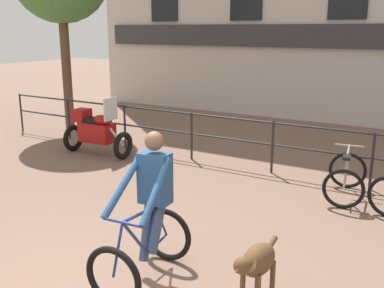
{
  "coord_description": "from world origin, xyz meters",
  "views": [
    {
      "loc": [
        3.07,
        -3.0,
        2.81
      ],
      "look_at": [
        -0.46,
        2.86,
        1.05
      ],
      "focal_mm": 42.0,
      "sensor_mm": 36.0,
      "label": 1
    }
  ],
  "objects_px": {
    "cyclist_with_bike": "(148,215)",
    "parked_bicycle_near_lamp": "(346,178)",
    "parked_motorcycle": "(96,131)",
    "dog": "(257,262)"
  },
  "relations": [
    {
      "from": "parked_motorcycle",
      "to": "parked_bicycle_near_lamp",
      "type": "bearing_deg",
      "value": -90.51
    },
    {
      "from": "parked_motorcycle",
      "to": "cyclist_with_bike",
      "type": "bearing_deg",
      "value": -133.23
    },
    {
      "from": "dog",
      "to": "parked_bicycle_near_lamp",
      "type": "height_order",
      "value": "parked_bicycle_near_lamp"
    },
    {
      "from": "cyclist_with_bike",
      "to": "parked_bicycle_near_lamp",
      "type": "distance_m",
      "value": 4.02
    },
    {
      "from": "dog",
      "to": "parked_bicycle_near_lamp",
      "type": "bearing_deg",
      "value": 93.66
    },
    {
      "from": "dog",
      "to": "parked_motorcycle",
      "type": "height_order",
      "value": "parked_motorcycle"
    },
    {
      "from": "parked_motorcycle",
      "to": "parked_bicycle_near_lamp",
      "type": "distance_m",
      "value": 5.5
    },
    {
      "from": "dog",
      "to": "parked_bicycle_near_lamp",
      "type": "relative_size",
      "value": 0.73
    },
    {
      "from": "cyclist_with_bike",
      "to": "parked_motorcycle",
      "type": "bearing_deg",
      "value": 134.34
    },
    {
      "from": "cyclist_with_bike",
      "to": "dog",
      "type": "height_order",
      "value": "cyclist_with_bike"
    }
  ]
}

